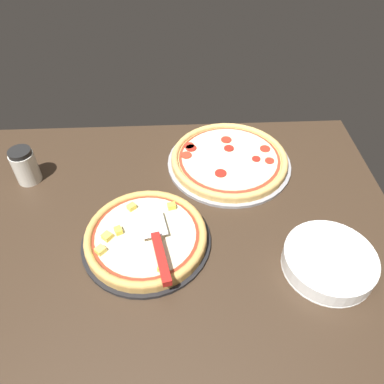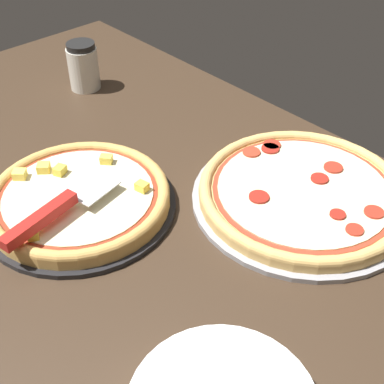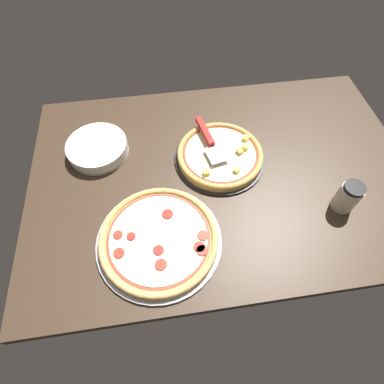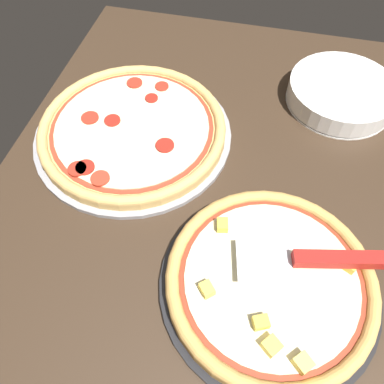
{
  "view_description": "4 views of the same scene",
  "coord_description": "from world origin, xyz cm",
  "px_view_note": "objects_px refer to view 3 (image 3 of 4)",
  "views": [
    {
      "loc": [
        9.26,
        -68.93,
        81.36
      ],
      "look_at": [
        13.08,
        9.38,
        3.0
      ],
      "focal_mm": 35.0,
      "sensor_mm": 36.0,
      "label": 1
    },
    {
      "loc": [
        67.9,
        -41.27,
        63.67
      ],
      "look_at": [
        13.08,
        9.38,
        3.0
      ],
      "focal_mm": 50.0,
      "sensor_mm": 36.0,
      "label": 2
    },
    {
      "loc": [
        21.34,
        65.85,
        90.19
      ],
      "look_at": [
        13.08,
        9.38,
        3.0
      ],
      "focal_mm": 28.0,
      "sensor_mm": 36.0,
      "label": 3
    },
    {
      "loc": [
        -23.36,
        0.84,
        58.16
      ],
      "look_at": [
        13.08,
        9.38,
        3.0
      ],
      "focal_mm": 35.0,
      "sensor_mm": 36.0,
      "label": 4
    }
  ],
  "objects_px": {
    "parmesan_shaker": "(348,197)",
    "plate_stack": "(98,148)",
    "pizza_front": "(220,155)",
    "pizza_back": "(159,239)",
    "serving_spatula": "(207,135)"
  },
  "relations": [
    {
      "from": "serving_spatula",
      "to": "plate_stack",
      "type": "bearing_deg",
      "value": -3.38
    },
    {
      "from": "pizza_back",
      "to": "plate_stack",
      "type": "height_order",
      "value": "plate_stack"
    },
    {
      "from": "serving_spatula",
      "to": "parmesan_shaker",
      "type": "bearing_deg",
      "value": 140.48
    },
    {
      "from": "pizza_front",
      "to": "parmesan_shaker",
      "type": "relative_size",
      "value": 2.81
    },
    {
      "from": "pizza_back",
      "to": "serving_spatula",
      "type": "distance_m",
      "value": 0.45
    },
    {
      "from": "pizza_back",
      "to": "pizza_front",
      "type": "bearing_deg",
      "value": -129.96
    },
    {
      "from": "parmesan_shaker",
      "to": "plate_stack",
      "type": "bearing_deg",
      "value": -23.71
    },
    {
      "from": "pizza_front",
      "to": "plate_stack",
      "type": "distance_m",
      "value": 0.47
    },
    {
      "from": "parmesan_shaker",
      "to": "pizza_front",
      "type": "bearing_deg",
      "value": -35.22
    },
    {
      "from": "pizza_front",
      "to": "serving_spatula",
      "type": "height_order",
      "value": "serving_spatula"
    },
    {
      "from": "serving_spatula",
      "to": "parmesan_shaker",
      "type": "distance_m",
      "value": 0.54
    },
    {
      "from": "serving_spatula",
      "to": "plate_stack",
      "type": "relative_size",
      "value": 1.02
    },
    {
      "from": "serving_spatula",
      "to": "parmesan_shaker",
      "type": "relative_size",
      "value": 2.04
    },
    {
      "from": "plate_stack",
      "to": "pizza_front",
      "type": "bearing_deg",
      "value": 167.55
    },
    {
      "from": "plate_stack",
      "to": "parmesan_shaker",
      "type": "relative_size",
      "value": 1.99
    }
  ]
}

